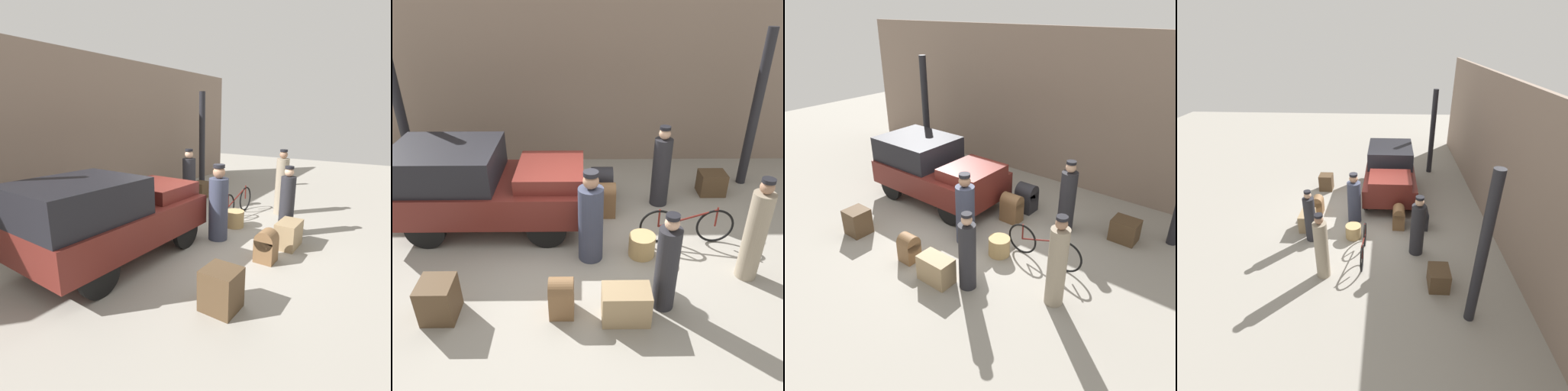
# 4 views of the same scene
# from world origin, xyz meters

# --- Properties ---
(ground_plane) EXTENTS (30.00, 30.00, 0.00)m
(ground_plane) POSITION_xyz_m (0.00, 0.00, 0.00)
(ground_plane) COLOR gray
(station_building_facade) EXTENTS (16.00, 0.15, 4.50)m
(station_building_facade) POSITION_xyz_m (0.00, 4.08, 2.25)
(station_building_facade) COLOR gray
(station_building_facade) RESTS_ON ground
(canopy_pillar_right) EXTENTS (0.22, 0.22, 3.60)m
(canopy_pillar_right) POSITION_xyz_m (4.06, 2.55, 1.80)
(canopy_pillar_right) COLOR black
(canopy_pillar_right) RESTS_ON ground
(truck) EXTENTS (3.62, 1.83, 1.70)m
(truck) POSITION_xyz_m (-1.86, 0.76, 0.93)
(truck) COLOR black
(truck) RESTS_ON ground
(bicycle) EXTENTS (1.79, 0.04, 0.76)m
(bicycle) POSITION_xyz_m (2.07, 0.04, 0.37)
(bicycle) COLOR black
(bicycle) RESTS_ON ground
(wicker_basket) EXTENTS (0.48, 0.48, 0.42)m
(wicker_basket) POSITION_xyz_m (1.18, -0.34, 0.21)
(wicker_basket) COLOR tan
(wicker_basket) RESTS_ON ground
(conductor_in_dark_uniform) EXTENTS (0.44, 0.44, 1.73)m
(conductor_in_dark_uniform) POSITION_xyz_m (0.24, -0.40, 0.78)
(conductor_in_dark_uniform) COLOR #33384C
(conductor_in_dark_uniform) RESTS_ON ground
(porter_with_bicycle) EXTENTS (0.35, 0.35, 1.85)m
(porter_with_bicycle) POSITION_xyz_m (2.88, -0.93, 0.86)
(porter_with_bicycle) COLOR gray
(porter_with_bicycle) RESTS_ON ground
(porter_lifting_near_truck) EXTENTS (0.34, 0.34, 1.65)m
(porter_lifting_near_truck) POSITION_xyz_m (1.34, -1.60, 0.76)
(porter_lifting_near_truck) COLOR #232328
(porter_lifting_near_truck) RESTS_ON ground
(porter_carrying_trunk) EXTENTS (0.39, 0.39, 1.81)m
(porter_carrying_trunk) POSITION_xyz_m (1.81, 1.53, 0.83)
(porter_carrying_trunk) COLOR #232328
(porter_carrying_trunk) RESTS_ON ground
(trunk_barrel_dark) EXTENTS (0.50, 0.38, 0.75)m
(trunk_barrel_dark) POSITION_xyz_m (0.54, 1.06, 0.39)
(trunk_barrel_dark) COLOR brown
(trunk_barrel_dark) RESTS_ON ground
(suitcase_small_leather) EXTENTS (0.71, 0.42, 0.56)m
(suitcase_small_leather) POSITION_xyz_m (0.73, -1.87, 0.28)
(suitcase_small_leather) COLOR #937A56
(suitcase_small_leather) RESTS_ON ground
(trunk_umber_medium) EXTENTS (0.37, 0.38, 0.64)m
(trunk_umber_medium) POSITION_xyz_m (-0.21, -1.73, 0.33)
(trunk_umber_medium) COLOR brown
(trunk_umber_medium) RESTS_ON ground
(suitcase_tan_flat) EXTENTS (0.51, 0.51, 0.63)m
(suitcase_tan_flat) POSITION_xyz_m (-2.02, -1.77, 0.32)
(suitcase_tan_flat) COLOR #4C3823
(suitcase_tan_flat) RESTS_ON ground
(suitcase_black_upright) EXTENTS (0.60, 0.50, 0.54)m
(suitcase_black_upright) POSITION_xyz_m (3.13, 1.98, 0.27)
(suitcase_black_upright) COLOR #4C3823
(suitcase_black_upright) RESTS_ON ground
(trunk_large_brown) EXTENTS (0.49, 0.45, 0.78)m
(trunk_large_brown) POSITION_xyz_m (0.54, 1.76, 0.40)
(trunk_large_brown) COLOR #232328
(trunk_large_brown) RESTS_ON ground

